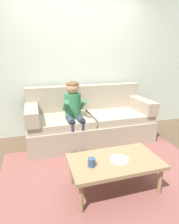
# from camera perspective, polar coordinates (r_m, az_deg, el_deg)

# --- Properties ---
(ground) EXTENTS (10.00, 10.00, 0.00)m
(ground) POSITION_cam_1_polar(r_m,az_deg,el_deg) (2.82, 3.70, -15.31)
(ground) COLOR brown
(wall_back) EXTENTS (8.00, 0.10, 2.80)m
(wall_back) POSITION_cam_1_polar(r_m,az_deg,el_deg) (3.72, -3.60, 15.38)
(wall_back) COLOR beige
(wall_back) RESTS_ON ground
(area_rug) EXTENTS (2.72, 1.86, 0.01)m
(area_rug) POSITION_cam_1_polar(r_m,az_deg,el_deg) (2.62, 5.68, -17.96)
(area_rug) COLOR brown
(area_rug) RESTS_ON ground
(couch) EXTENTS (2.14, 0.90, 0.95)m
(couch) POSITION_cam_1_polar(r_m,az_deg,el_deg) (3.41, -0.07, -2.87)
(couch) COLOR tan
(couch) RESTS_ON ground
(coffee_table) EXTENTS (1.01, 0.58, 0.38)m
(coffee_table) POSITION_cam_1_polar(r_m,az_deg,el_deg) (2.21, 7.51, -14.89)
(coffee_table) COLOR #937551
(coffee_table) RESTS_ON ground
(person_child) EXTENTS (0.34, 0.58, 1.10)m
(person_child) POSITION_cam_1_polar(r_m,az_deg,el_deg) (3.04, -4.67, 1.07)
(person_child) COLOR #337A4C
(person_child) RESTS_ON ground
(plate) EXTENTS (0.21, 0.21, 0.01)m
(plate) POSITION_cam_1_polar(r_m,az_deg,el_deg) (2.19, 8.97, -13.84)
(plate) COLOR white
(plate) RESTS_ON coffee_table
(donut) EXTENTS (0.16, 0.16, 0.04)m
(donut) POSITION_cam_1_polar(r_m,az_deg,el_deg) (2.18, 9.00, -13.28)
(donut) COLOR beige
(donut) RESTS_ON plate
(mug) EXTENTS (0.08, 0.08, 0.09)m
(mug) POSITION_cam_1_polar(r_m,az_deg,el_deg) (2.04, 0.63, -14.80)
(mug) COLOR #334C72
(mug) RESTS_ON coffee_table
(toy_controller) EXTENTS (0.23, 0.09, 0.05)m
(toy_controller) POSITION_cam_1_polar(r_m,az_deg,el_deg) (3.07, 14.20, -12.41)
(toy_controller) COLOR gold
(toy_controller) RESTS_ON ground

